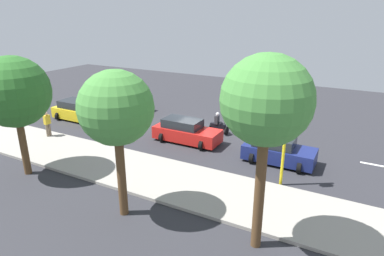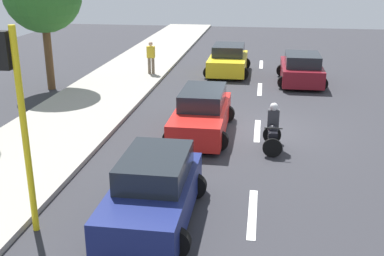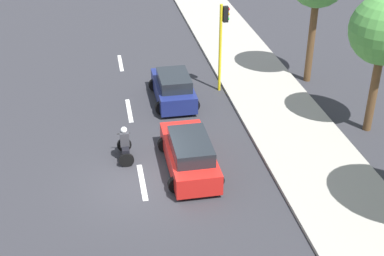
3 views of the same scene
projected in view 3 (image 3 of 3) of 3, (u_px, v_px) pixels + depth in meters
The scene contains 9 objects.
ground_plane at pixel (142, 183), 20.35m from camera, with size 40.00×60.00×0.10m, color #2D2D33.
sidewalk at pixel (316, 162), 21.41m from camera, with size 4.00×60.00×0.15m, color #9E998E.
lane_stripe_mid at pixel (142, 182), 20.32m from camera, with size 0.20×2.40×0.01m, color white.
lane_stripe_south at pixel (129, 111), 25.46m from camera, with size 0.20×2.40×0.01m, color white.
lane_stripe_far_south at pixel (121, 63), 30.59m from camera, with size 0.20×2.40×0.01m, color white.
car_red at pixel (190, 154), 20.75m from camera, with size 2.13×4.39×1.52m.
car_dark_blue at pixel (173, 88), 26.01m from camera, with size 2.14×3.93×1.52m.
motorcycle at pixel (125, 145), 21.44m from camera, with size 0.60×1.30×1.53m.
traffic_light_corner at pixel (222, 36), 26.04m from camera, with size 0.49×0.24×4.50m.
Camera 3 is at (-1.21, -16.75, 11.80)m, focal length 49.86 mm.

